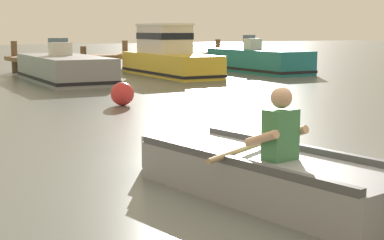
# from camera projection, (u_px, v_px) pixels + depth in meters

# --- Properties ---
(ground_plane) EXTENTS (120.00, 120.00, 0.00)m
(ground_plane) POSITION_uv_depth(u_px,v_px,m) (270.00, 183.00, 6.93)
(ground_plane) COLOR slate
(wooden_dock) EXTENTS (10.36, 1.64, 1.26)m
(wooden_dock) POSITION_uv_depth(u_px,v_px,m) (131.00, 56.00, 25.66)
(wooden_dock) COLOR brown
(wooden_dock) RESTS_ON ground
(rowboat_with_person) EXTENTS (1.80, 3.72, 1.19)m
(rowboat_with_person) POSITION_uv_depth(u_px,v_px,m) (264.00, 173.00, 6.33)
(rowboat_with_person) COLOR gray
(rowboat_with_person) RESTS_ON ground
(moored_boat_grey) EXTENTS (2.19, 5.52, 1.44)m
(moored_boat_grey) POSITION_uv_depth(u_px,v_px,m) (64.00, 69.00, 19.97)
(moored_boat_grey) COLOR gray
(moored_boat_grey) RESTS_ON ground
(moored_boat_yellow) EXTENTS (1.86, 5.65, 1.94)m
(moored_boat_yellow) POSITION_uv_depth(u_px,v_px,m) (168.00, 56.00, 22.53)
(moored_boat_yellow) COLOR gold
(moored_boat_yellow) RESTS_ON ground
(moored_boat_teal) EXTENTS (1.76, 5.28, 1.49)m
(moored_boat_teal) POSITION_uv_depth(u_px,v_px,m) (258.00, 61.00, 24.13)
(moored_boat_teal) COLOR #1E727A
(moored_boat_teal) RESTS_ON ground
(mooring_buoy) EXTENTS (0.54, 0.54, 0.54)m
(mooring_buoy) POSITION_uv_depth(u_px,v_px,m) (122.00, 94.00, 13.79)
(mooring_buoy) COLOR red
(mooring_buoy) RESTS_ON ground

